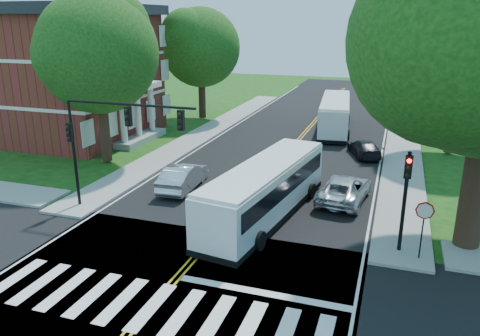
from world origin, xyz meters
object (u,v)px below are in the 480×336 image
at_px(signal_ne, 406,189).
at_px(bus_follow, 335,114).
at_px(dark_sedan, 364,148).
at_px(hatchback, 183,177).
at_px(signal_nw, 110,131).
at_px(bus_lead, 266,190).
at_px(suv, 344,189).

xyz_separation_m(signal_ne, bus_follow, (-5.88, 22.58, -1.43)).
xyz_separation_m(signal_ne, dark_sedan, (-2.65, 14.96, -2.34)).
bearing_deg(dark_sedan, hatchback, 27.59).
relative_size(signal_nw, signal_ne, 1.62).
bearing_deg(signal_ne, bus_lead, 164.12).
distance_m(bus_follow, hatchback, 19.34).
height_order(bus_follow, hatchback, bus_follow).
relative_size(suv, dark_sedan, 1.19).
xyz_separation_m(signal_ne, hatchback, (-12.27, 4.34, -2.19)).
relative_size(bus_follow, hatchback, 2.45).
distance_m(signal_ne, dark_sedan, 15.38).
distance_m(suv, dark_sedan, 9.52).
xyz_separation_m(bus_follow, dark_sedan, (3.23, -7.61, -0.91)).
bearing_deg(suv, signal_ne, 124.78).
height_order(signal_nw, bus_lead, signal_nw).
bearing_deg(bus_lead, suv, -125.97).
xyz_separation_m(signal_nw, signal_ne, (14.06, 0.01, -1.41)).
distance_m(bus_lead, dark_sedan, 13.70).
xyz_separation_m(bus_lead, suv, (3.51, 3.61, -0.81)).
relative_size(signal_ne, dark_sedan, 1.05).
distance_m(hatchback, suv, 9.35).
xyz_separation_m(suv, dark_sedan, (0.33, 9.51, -0.09)).
bearing_deg(signal_ne, suv, 118.69).
height_order(bus_follow, suv, bus_follow).
distance_m(signal_nw, signal_ne, 14.13).
bearing_deg(signal_nw, suv, 26.28).
bearing_deg(bus_follow, signal_ne, 98.64).
bearing_deg(dark_sedan, suv, 67.72).
xyz_separation_m(signal_ne, suv, (-2.98, 5.45, -2.26)).
height_order(signal_ne, bus_lead, signal_ne).
distance_m(signal_nw, dark_sedan, 19.20).
height_order(signal_ne, dark_sedan, signal_ne).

